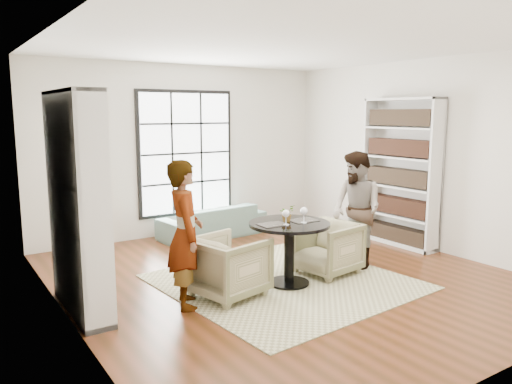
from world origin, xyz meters
TOP-DOWN VIEW (x-y plane):
  - ground at (0.00, 0.00)m, footprint 6.00×6.00m
  - room_shell at (0.00, 0.54)m, footprint 6.00×6.01m
  - rug at (-0.14, -0.19)m, footprint 3.05×3.05m
  - pedestal_table at (-0.15, -0.29)m, footprint 1.02×1.02m
  - sofa at (0.24, 2.45)m, footprint 1.95×0.91m
  - armchair_left at (-0.99, -0.21)m, footprint 0.96×0.94m
  - armchair_right at (0.54, -0.20)m, footprint 0.88×0.86m
  - person_left at (-1.54, -0.21)m, footprint 0.57×0.70m
  - person_right at (1.09, -0.20)m, footprint 0.67×0.84m
  - placemat_left at (-0.40, -0.28)m, footprint 0.35×0.27m
  - placemat_right at (0.06, -0.30)m, footprint 0.35×0.27m
  - cutlery_left at (-0.40, -0.28)m, footprint 0.14×0.22m
  - cutlery_right at (0.06, -0.30)m, footprint 0.14×0.22m
  - wine_glass_left at (-0.28, -0.39)m, footprint 0.09×0.09m
  - wine_glass_right at (-0.02, -0.41)m, footprint 0.09×0.09m
  - flower_centerpiece at (-0.15, -0.23)m, footprint 0.23×0.21m

SIDE VIEW (x-z plane):
  - ground at x=0.00m, z-range 0.00..0.00m
  - rug at x=-0.14m, z-range 0.00..0.01m
  - sofa at x=0.24m, z-range 0.00..0.55m
  - armchair_right at x=0.54m, z-range 0.00..0.71m
  - armchair_left at x=-0.99m, z-range 0.00..0.73m
  - pedestal_table at x=-0.15m, z-range 0.18..0.99m
  - placemat_left at x=-0.40m, z-range 0.81..0.82m
  - placemat_right at x=0.06m, z-range 0.81..0.82m
  - person_right at x=1.09m, z-range 0.00..1.64m
  - cutlery_left at x=-0.40m, z-range 0.82..0.82m
  - cutlery_right at x=0.06m, z-range 0.82..0.82m
  - person_left at x=-1.54m, z-range 0.00..1.66m
  - flower_centerpiece at x=-0.15m, z-range 0.81..1.02m
  - wine_glass_left at x=-0.28m, z-range 0.85..1.05m
  - wine_glass_right at x=-0.02m, z-range 0.85..1.06m
  - room_shell at x=0.00m, z-range -1.74..4.26m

